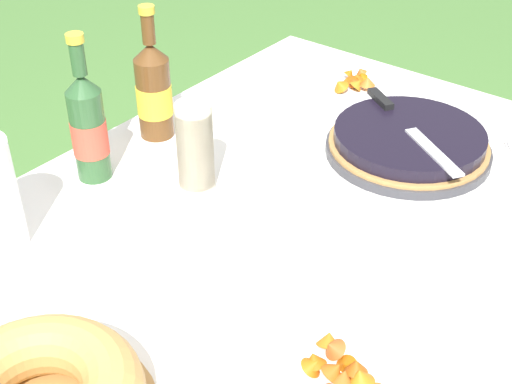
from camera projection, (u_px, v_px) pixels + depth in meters
The scene contains 9 objects.
garden_table at pixel (284, 255), 1.36m from camera, with size 1.50×1.05×0.66m.
tablecloth at pixel (284, 235), 1.33m from camera, with size 1.51×1.06×0.10m.
berry_tart at pixel (409, 143), 1.52m from camera, with size 0.35×0.35×0.06m.
serving_knife at pixel (404, 122), 1.52m from camera, with size 0.23×0.33×0.01m.
cup_stack at pixel (196, 148), 1.38m from camera, with size 0.07×0.07×0.19m.
cider_bottle_green at pixel (88, 127), 1.40m from camera, with size 0.07×0.07×0.31m.
cider_bottle_amber at pixel (154, 90), 1.55m from camera, with size 0.08×0.08×0.30m.
snack_plate_near at pixel (339, 373), 1.02m from camera, with size 0.21×0.21×0.06m.
snack_plate_left at pixel (352, 86), 1.78m from camera, with size 0.23×0.23×0.06m.
Camera 1 is at (-0.86, -0.60, 1.47)m, focal length 50.00 mm.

